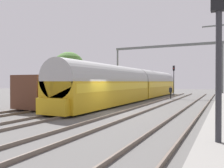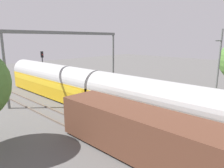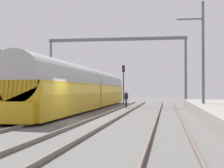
# 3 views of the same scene
# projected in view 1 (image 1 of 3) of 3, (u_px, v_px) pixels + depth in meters

# --- Properties ---
(ground) EXTENTS (120.00, 120.00, 0.00)m
(ground) POSITION_uv_depth(u_px,v_px,m) (105.00, 113.00, 17.65)
(ground) COLOR #585654
(track_far_west) EXTENTS (1.52, 60.00, 0.16)m
(track_far_west) POSITION_uv_depth(u_px,v_px,m) (45.00, 108.00, 20.18)
(track_far_west) COLOR #66594E
(track_far_west) RESTS_ON ground
(track_west) EXTENTS (1.52, 60.00, 0.16)m
(track_west) POSITION_uv_depth(u_px,v_px,m) (83.00, 110.00, 18.49)
(track_west) COLOR #66594E
(track_west) RESTS_ON ground
(track_east) EXTENTS (1.52, 60.00, 0.16)m
(track_east) POSITION_uv_depth(u_px,v_px,m) (129.00, 113.00, 16.81)
(track_east) COLOR #66594E
(track_east) RESTS_ON ground
(track_far_east) EXTENTS (1.52, 60.00, 0.16)m
(track_far_east) POSITION_uv_depth(u_px,v_px,m) (185.00, 117.00, 15.12)
(track_far_east) COLOR #66594E
(track_far_east) RESTS_ON ground
(passenger_train) EXTENTS (2.93, 32.85, 3.82)m
(passenger_train) POSITION_uv_depth(u_px,v_px,m) (137.00, 84.00, 29.93)
(passenger_train) COLOR gold
(passenger_train) RESTS_ON ground
(freight_car) EXTENTS (2.80, 13.00, 2.70)m
(freight_car) POSITION_uv_depth(u_px,v_px,m) (73.00, 90.00, 23.82)
(freight_car) COLOR #563323
(freight_car) RESTS_ON ground
(person_crossing) EXTENTS (0.41, 0.26, 1.73)m
(person_crossing) POSITION_uv_depth(u_px,v_px,m) (171.00, 91.00, 31.92)
(person_crossing) COLOR black
(person_crossing) RESTS_ON ground
(railway_signal_near) EXTENTS (0.36, 0.30, 4.92)m
(railway_signal_near) POSITION_uv_depth(u_px,v_px,m) (219.00, 47.00, 5.55)
(railway_signal_near) COLOR #2D2D33
(railway_signal_near) RESTS_ON ground
(railway_signal_far) EXTENTS (0.36, 0.30, 5.18)m
(railway_signal_far) POSITION_uv_depth(u_px,v_px,m) (174.00, 76.00, 41.71)
(railway_signal_far) COLOR #2D2D33
(railway_signal_far) RESTS_ON ground
(catenary_gantry) EXTENTS (16.08, 0.28, 7.86)m
(catenary_gantry) POSITION_uv_depth(u_px,v_px,m) (165.00, 58.00, 35.31)
(catenary_gantry) COLOR slate
(catenary_gantry) RESTS_ON ground
(tree_west_background) EXTENTS (4.69, 4.69, 6.67)m
(tree_west_background) POSITION_uv_depth(u_px,v_px,m) (69.00, 68.00, 34.26)
(tree_west_background) COLOR #4C3826
(tree_west_background) RESTS_ON ground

